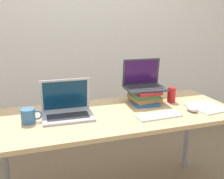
% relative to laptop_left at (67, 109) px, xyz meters
% --- Properties ---
extents(wall_back, '(8.00, 0.05, 2.70)m').
position_rel_laptop_left_xyz_m(wall_back, '(0.35, 1.19, 0.53)').
color(wall_back, silver).
rests_on(wall_back, ground_plane).
extents(desk, '(1.76, 0.71, 0.77)m').
position_rel_laptop_left_xyz_m(desk, '(0.35, -0.05, -0.13)').
color(desk, tan).
rests_on(desk, ground_plane).
extents(laptop_left, '(0.36, 0.26, 0.26)m').
position_rel_laptop_left_xyz_m(laptop_left, '(0.00, 0.00, 0.00)').
color(laptop_left, '#B2B2B7').
rests_on(laptop_left, desk).
extents(book_stack, '(0.22, 0.27, 0.11)m').
position_rel_laptop_left_xyz_m(book_stack, '(0.64, 0.10, 0.00)').
color(book_stack, '#235693').
rests_on(book_stack, desk).
extents(laptop_on_books, '(0.32, 0.23, 0.23)m').
position_rel_laptop_left_xyz_m(laptop_on_books, '(0.64, 0.12, 0.11)').
color(laptop_on_books, '#333338').
rests_on(laptop_on_books, book_stack).
extents(wireless_keyboard, '(0.32, 0.13, 0.01)m').
position_rel_laptop_left_xyz_m(wireless_keyboard, '(0.61, -0.21, -0.04)').
color(wireless_keyboard, white).
rests_on(wireless_keyboard, desk).
extents(mouse, '(0.07, 0.10, 0.04)m').
position_rel_laptop_left_xyz_m(mouse, '(0.89, -0.19, -0.03)').
color(mouse, '#B2B2B7').
rests_on(mouse, desk).
extents(notepad, '(0.26, 0.29, 0.01)m').
position_rel_laptop_left_xyz_m(notepad, '(1.04, -0.16, -0.05)').
color(notepad, silver).
rests_on(notepad, desk).
extents(mug, '(0.14, 0.09, 0.10)m').
position_rel_laptop_left_xyz_m(mug, '(-0.26, -0.04, -0.00)').
color(mug, teal).
rests_on(mug, desk).
extents(soda_can, '(0.07, 0.07, 0.12)m').
position_rel_laptop_left_xyz_m(soda_can, '(0.86, 0.05, 0.01)').
color(soda_can, red).
rests_on(soda_can, desk).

